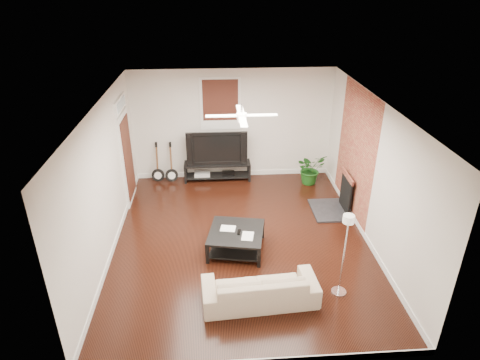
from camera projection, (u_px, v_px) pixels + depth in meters
name	position (u px, v px, depth m)	size (l,w,h in m)	color
room	(241.00, 178.00, 7.74)	(5.01, 6.01, 2.81)	black
brick_accent	(355.00, 153.00, 8.79)	(0.02, 2.20, 2.80)	#9A3F31
fireplace	(337.00, 193.00, 9.19)	(0.80, 1.10, 0.92)	black
window_back	(220.00, 104.00, 10.12)	(1.00, 0.06, 1.30)	#34130E
door_left	(126.00, 150.00, 9.35)	(0.08, 1.00, 2.50)	white
tv_stand	(217.00, 171.00, 10.71)	(1.69, 0.45, 0.47)	black
tv	(217.00, 147.00, 10.43)	(1.51, 0.20, 0.87)	black
coffee_table	(236.00, 240.00, 7.98)	(1.01, 1.01, 0.42)	black
sofa	(260.00, 287.00, 6.70)	(1.86, 0.73, 0.54)	tan
floor_lamp	(344.00, 256.00, 6.66)	(0.25, 0.25, 1.52)	silver
potted_plant	(310.00, 169.00, 10.46)	(0.71, 0.62, 0.79)	#195117
guitar_left	(157.00, 163.00, 10.47)	(0.32, 0.23, 1.04)	black
guitar_right	(171.00, 163.00, 10.46)	(0.32, 0.23, 1.04)	black
ceiling_fan	(242.00, 116.00, 7.20)	(1.24, 1.24, 0.32)	white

